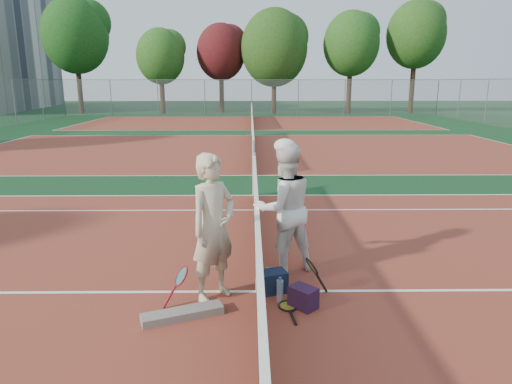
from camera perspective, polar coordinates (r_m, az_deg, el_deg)
ground at (r=6.45m, az=0.16°, el=-12.36°), size 130.00×130.00×0.00m
court_main at (r=6.45m, az=0.16°, el=-12.33°), size 23.77×10.97×0.01m
court_far_a at (r=19.51m, az=-0.42°, el=5.29°), size 23.77×10.97×0.01m
court_far_b at (r=32.92m, az=-0.53°, el=8.70°), size 23.77×10.97×0.01m
net_main at (r=6.25m, az=0.17°, el=-8.15°), size 0.10×10.98×1.02m
net_far_a at (r=19.44m, az=-0.42°, el=6.77°), size 0.10×10.98×1.02m
net_far_b at (r=32.88m, az=-0.53°, el=9.58°), size 0.10×10.98×1.02m
fence_back at (r=39.82m, az=-0.56°, el=11.71°), size 32.00×0.06×3.00m
player_a at (r=5.97m, az=-5.38°, el=-4.46°), size 0.83×0.84×1.96m
player_b at (r=6.84m, az=3.51°, el=-2.04°), size 1.16×1.04×1.96m
racket_red at (r=6.08m, az=-9.27°, el=-11.54°), size 0.44×0.40×0.52m
racket_black_held at (r=6.30m, az=6.96°, el=-10.45°), size 0.40×0.36×0.53m
racket_spare at (r=6.06m, az=3.98°, el=-14.04°), size 0.35×0.63×0.03m
sports_bag_navy at (r=6.38m, az=2.01°, el=-11.16°), size 0.45×0.37×0.30m
sports_bag_purple at (r=6.02m, az=5.93°, el=-12.97°), size 0.41×0.41×0.28m
net_cover_canvas at (r=5.86m, az=-9.16°, el=-14.82°), size 1.02×0.58×0.11m
water_bottle at (r=6.14m, az=3.01°, el=-12.23°), size 0.09×0.09×0.30m
tree_back_0 at (r=45.49m, az=-21.67°, el=17.69°), size 5.77×5.77×10.12m
tree_back_1 at (r=43.18m, az=-11.84°, el=16.24°), size 4.27×4.27×7.49m
tree_back_maroon at (r=43.87m, az=-4.40°, el=17.02°), size 4.47×4.47×8.06m
tree_back_3 at (r=42.56m, az=2.30°, el=17.55°), size 5.93×5.93×9.18m
tree_back_4 at (r=43.71m, az=11.81°, el=17.66°), size 4.99×4.99×9.01m
tree_back_5 at (r=45.76m, az=19.38°, el=18.04°), size 5.24×5.24×9.97m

